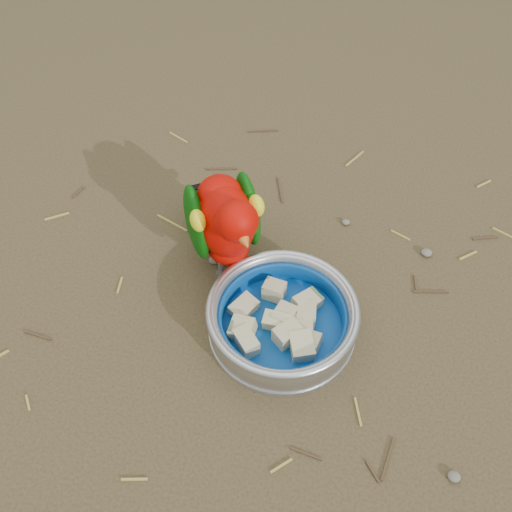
# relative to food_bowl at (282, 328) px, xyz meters

# --- Properties ---
(ground) EXTENTS (60.00, 60.00, 0.00)m
(ground) POSITION_rel_food_bowl_xyz_m (-0.06, 0.04, -0.01)
(ground) COLOR #4B3C26
(food_bowl) EXTENTS (0.22, 0.22, 0.02)m
(food_bowl) POSITION_rel_food_bowl_xyz_m (0.00, 0.00, 0.00)
(food_bowl) COLOR #B2B2BA
(food_bowl) RESTS_ON ground
(bowl_wall) EXTENTS (0.22, 0.22, 0.04)m
(bowl_wall) POSITION_rel_food_bowl_xyz_m (0.00, 0.00, 0.03)
(bowl_wall) COLOR #B2B2BA
(bowl_wall) RESTS_ON food_bowl
(fruit_wedges) EXTENTS (0.13, 0.13, 0.03)m
(fruit_wedges) POSITION_rel_food_bowl_xyz_m (0.00, 0.00, 0.02)
(fruit_wedges) COLOR #C9BA8F
(fruit_wedges) RESTS_ON food_bowl
(lory_parrot) EXTENTS (0.22, 0.26, 0.19)m
(lory_parrot) POSITION_rel_food_bowl_xyz_m (-0.11, 0.11, 0.09)
(lory_parrot) COLOR #BA0700
(lory_parrot) RESTS_ON ground
(ground_debris) EXTENTS (0.90, 0.80, 0.01)m
(ground_debris) POSITION_rel_food_bowl_xyz_m (-0.08, 0.06, -0.01)
(ground_debris) COLOR #AC9A47
(ground_debris) RESTS_ON ground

